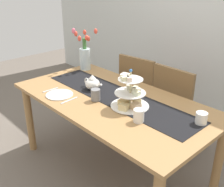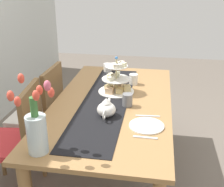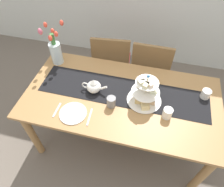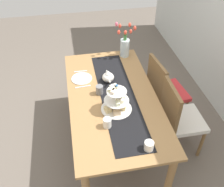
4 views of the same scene
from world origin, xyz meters
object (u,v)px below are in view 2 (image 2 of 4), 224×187
Objects in this scene: knife_left at (148,116)px; mug_white_text at (133,79)px; dinner_plate_left at (147,126)px; mug_grey at (127,100)px; chair_left at (19,137)px; cream_jug at (107,68)px; fork_left at (145,137)px; dining_table at (112,113)px; tulip_vase at (36,127)px; chair_right at (42,110)px; tiered_cake_stand at (116,82)px; teapot at (106,109)px.

mug_white_text is (0.61, 0.16, 0.04)m from knife_left.
mug_white_text is at bearing 11.95° from dinner_plate_left.
mug_grey is 1.00× the size of mug_white_text.
chair_left reaches higher than cream_jug.
dinner_plate_left is 0.15m from fork_left.
dining_table is 0.84m from tulip_vase.
chair_right is at bearing 71.66° from mug_grey.
tiered_cake_stand is 3.20× the size of mug_grey.
teapot is 0.99m from cream_jug.
knife_left is (-0.21, -0.28, 0.10)m from dining_table.
fork_left is at bearing 180.00° from dinner_plate_left.
teapot is at bearing 99.99° from knife_left.
mug_grey is at bearing -76.11° from chair_left.
chair_left is 0.72m from tulip_vase.
fork_left is 0.46m from mug_grey.
chair_left is 2.04× the size of tulip_vase.
dining_table is 1.92× the size of chair_left.
tiered_cake_stand is (-0.00, -0.68, 0.32)m from chair_right.
dinner_plate_left is 0.15m from knife_left.
knife_left is at bearing -165.33° from mug_white_text.
chair_left is 9.58× the size of mug_white_text.
cream_jug is 1.30m from fork_left.
mug_white_text is (0.66, -0.12, -0.01)m from teapot.
dinner_plate_left is at bearing -152.84° from tiered_cake_stand.
knife_left is at bearing 0.00° from dinner_plate_left.
dining_table is 11.62× the size of fork_left.
chair_left reaches higher than dining_table.
dining_table is 7.31× the size of teapot.
chair_left is 1.00m from dinner_plate_left.
knife_left is (0.54, -0.58, -0.15)m from tulip_vase.
fork_left is at bearing -157.89° from tiered_cake_stand.
tulip_vase is at bearing 112.91° from fork_left.
cream_jug is (0.97, 0.17, -0.02)m from teapot.
mug_grey is 0.47m from mug_white_text.
chair_right reaches higher than knife_left.
tulip_vase is 0.72m from dinner_plate_left.
cream_jug is (0.51, -0.51, 0.27)m from chair_right.
mug_white_text is at bearing -31.05° from tiered_cake_stand.
tulip_vase is 1.47m from cream_jug.
dinner_plate_left is at bearing 180.00° from knife_left.
tulip_vase is at bearing -141.43° from chair_left.
tiered_cake_stand reaches higher than chair_right.
fork_left reaches higher than dining_table.
teapot is 0.53× the size of tulip_vase.
teapot is (-0.46, -0.68, 0.29)m from chair_right.
chair_left is 0.99m from knife_left.
mug_white_text is at bearing 10.07° from fork_left.
tulip_vase reaches higher than teapot.
dinner_plate_left is (-0.55, -0.96, 0.23)m from chair_right.
teapot reaches higher than dinner_plate_left.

